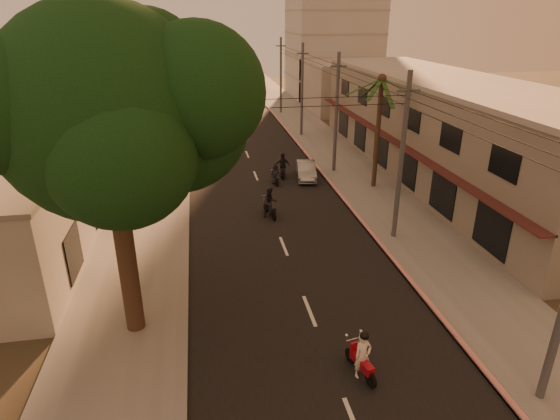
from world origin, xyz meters
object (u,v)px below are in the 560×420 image
(broadleaf_tree, at_px, (119,113))
(parked_car, at_px, (306,170))
(scooter_mid_a, at_px, (270,203))
(scooter_red, at_px, (362,356))
(scooter_mid_b, at_px, (283,166))
(scooter_far_a, at_px, (275,175))
(palm_tree, at_px, (382,85))

(broadleaf_tree, relative_size, parked_car, 3.02)
(broadleaf_tree, height_order, scooter_mid_a, broadleaf_tree)
(scooter_red, height_order, scooter_mid_b, scooter_mid_b)
(scooter_mid_a, height_order, scooter_far_a, scooter_mid_a)
(broadleaf_tree, xyz_separation_m, scooter_red, (7.49, -4.13, -7.66))
(broadleaf_tree, height_order, palm_tree, broadleaf_tree)
(broadleaf_tree, distance_m, palm_tree, 20.18)
(broadleaf_tree, distance_m, scooter_red, 11.48)
(palm_tree, relative_size, scooter_mid_b, 4.15)
(scooter_mid_b, relative_size, scooter_far_a, 1.21)
(scooter_mid_b, bearing_deg, scooter_far_a, -110.61)
(palm_tree, distance_m, parked_car, 8.30)
(scooter_red, relative_size, parked_car, 0.46)
(scooter_mid_b, relative_size, parked_car, 0.49)
(scooter_far_a, bearing_deg, parked_car, 17.20)
(scooter_far_a, height_order, parked_car, scooter_far_a)
(palm_tree, xyz_separation_m, scooter_mid_a, (-8.10, -3.91, -6.27))
(palm_tree, xyz_separation_m, scooter_mid_b, (-6.02, 3.36, -6.27))
(scooter_red, bearing_deg, scooter_mid_b, 73.52)
(scooter_red, bearing_deg, palm_tree, 54.88)
(scooter_mid_b, bearing_deg, scooter_mid_a, -97.81)
(scooter_far_a, bearing_deg, palm_tree, -18.25)
(broadleaf_tree, height_order, scooter_red, broadleaf_tree)
(palm_tree, relative_size, scooter_far_a, 5.04)
(scooter_red, xyz_separation_m, scooter_far_a, (0.31, 19.89, -0.10))
(scooter_red, relative_size, scooter_mid_b, 0.93)
(broadleaf_tree, xyz_separation_m, scooter_mid_a, (6.51, 9.95, -7.60))
(scooter_mid_b, bearing_deg, scooter_red, -84.79)
(parked_car, bearing_deg, scooter_far_a, -151.81)
(broadleaf_tree, xyz_separation_m, scooter_mid_b, (8.60, 17.21, -7.60))
(scooter_red, relative_size, scooter_mid_a, 0.94)
(scooter_mid_a, xyz_separation_m, scooter_mid_b, (2.08, 7.26, -0.00))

